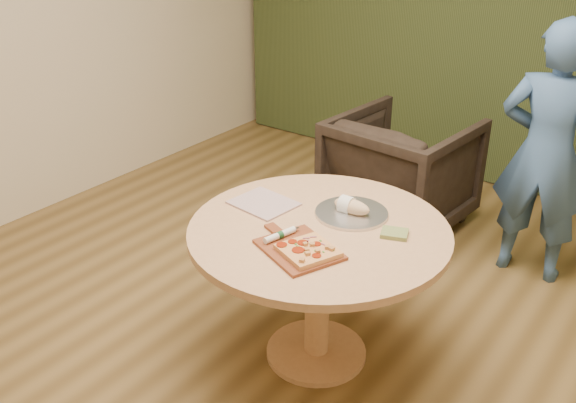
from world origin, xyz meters
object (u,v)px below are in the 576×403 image
(bread_roll, at_px, (350,206))
(pizza_paddle, at_px, (298,249))
(cutlery_roll, at_px, (280,235))
(person_standing, at_px, (546,154))
(armchair, at_px, (402,166))
(flatbread_pizza, at_px, (308,250))
(pedestal_table, at_px, (319,253))
(serving_tray, at_px, (351,213))

(bread_roll, bearing_deg, pizza_paddle, -90.52)
(cutlery_roll, distance_m, person_standing, 1.81)
(pizza_paddle, xyz_separation_m, person_standing, (0.57, 1.69, 0.03))
(armchair, bearing_deg, flatbread_pizza, 109.08)
(pizza_paddle, bearing_deg, pedestal_table, 122.16)
(bread_roll, bearing_deg, person_standing, 65.97)
(pizza_paddle, relative_size, cutlery_roll, 2.40)
(pizza_paddle, height_order, bread_roll, bread_roll)
(cutlery_roll, xyz_separation_m, bread_roll, (0.12, 0.41, 0.01))
(pedestal_table, relative_size, flatbread_pizza, 4.32)
(cutlery_roll, distance_m, armchair, 1.82)
(flatbread_pizza, bearing_deg, cutlery_roll, 169.39)
(serving_tray, bearing_deg, armchair, 106.42)
(bread_roll, bearing_deg, flatbread_pizza, -82.37)
(flatbread_pizza, distance_m, armchair, 1.88)
(pedestal_table, height_order, bread_roll, bread_roll)
(pizza_paddle, height_order, armchair, armchair)
(pedestal_table, xyz_separation_m, armchair, (-0.35, 1.56, -0.17))
(serving_tray, relative_size, bread_roll, 1.84)
(flatbread_pizza, relative_size, serving_tray, 0.81)
(pedestal_table, height_order, pizza_paddle, pizza_paddle)
(serving_tray, xyz_separation_m, bread_roll, (-0.01, 0.00, 0.04))
(cutlery_roll, xyz_separation_m, armchair, (-0.27, 1.77, -0.34))
(cutlery_roll, relative_size, serving_tray, 0.56)
(pizza_paddle, xyz_separation_m, armchair, (-0.39, 1.78, -0.32))
(flatbread_pizza, height_order, cutlery_roll, flatbread_pizza)
(pizza_paddle, distance_m, cutlery_roll, 0.12)
(pizza_paddle, bearing_deg, cutlery_roll, -167.20)
(pedestal_table, relative_size, serving_tray, 3.48)
(pizza_paddle, bearing_deg, armchair, 124.51)
(pedestal_table, height_order, flatbread_pizza, flatbread_pizza)
(pedestal_table, bearing_deg, armchair, 102.54)
(pizza_paddle, bearing_deg, person_standing, 93.83)
(pedestal_table, distance_m, cutlery_roll, 0.28)
(pedestal_table, height_order, armchair, armchair)
(cutlery_roll, bearing_deg, armchair, 112.49)
(flatbread_pizza, distance_m, bread_roll, 0.45)
(person_standing, bearing_deg, serving_tray, 61.20)
(pedestal_table, relative_size, armchair, 1.41)
(pizza_paddle, bearing_deg, flatbread_pizza, 9.79)
(pizza_paddle, relative_size, person_standing, 0.30)
(flatbread_pizza, height_order, bread_roll, bread_roll)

